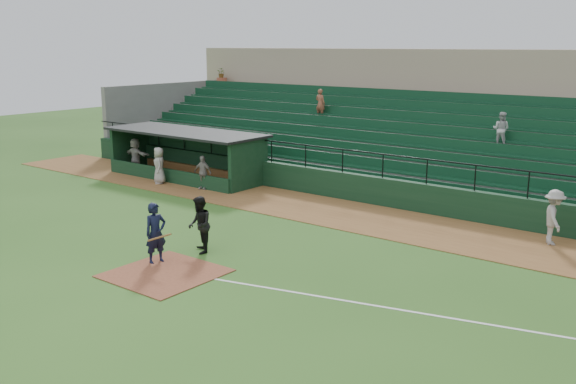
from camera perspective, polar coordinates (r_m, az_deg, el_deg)
The scene contains 12 objects.
ground at distance 20.16m, azimuth -8.78°, elevation -6.44°, with size 90.00×90.00×0.00m, color #2E5A1D.
warning_track at distance 26.04m, azimuth 4.04°, elevation -1.78°, with size 40.00×4.00×0.03m, color brown.
home_plate_dirt at distance 19.52m, azimuth -10.91°, elevation -7.14°, with size 3.00×3.00×0.03m, color brown.
foul_line at distance 16.75m, azimuth 14.10°, elevation -10.84°, with size 18.00×0.09×0.01m, color white.
stadium_structure at distance 32.85m, azimuth 12.36°, elevation 5.13°, with size 38.00×13.08×6.40m.
dugout at distance 33.10m, azimuth -8.58°, elevation 3.64°, with size 8.90×3.20×2.42m.
batter_at_plate at distance 20.24m, azimuth -11.73°, elevation -3.62°, with size 1.10×0.79×1.93m.
umpire at distance 20.98m, azimuth -7.90°, elevation -2.93°, with size 0.91×0.71×1.88m, color black.
runner at distance 23.36m, azimuth 22.65°, elevation -2.09°, with size 1.22×0.70×1.89m, color #A29D98.
dugout_player_a at distance 30.09m, azimuth -7.63°, elevation 1.75°, with size 0.93×0.39×1.59m, color gray.
dugout_player_b at distance 31.67m, azimuth -11.43°, elevation 2.34°, with size 0.87×0.57×1.78m, color #A6A19C.
dugout_player_c at distance 34.69m, azimuth -13.44°, elevation 3.21°, with size 1.69×0.54×1.82m, color #A8A29D.
Camera 1 is at (13.89, -12.98, 6.69)m, focal length 39.82 mm.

